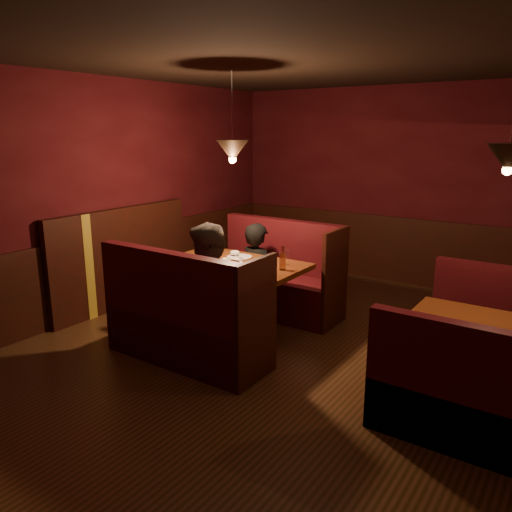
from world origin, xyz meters
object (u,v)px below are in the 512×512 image
Objects in this scene: main_bench_far at (278,283)px; diner_b at (209,273)px; second_bench_near at (467,407)px; second_table at (486,344)px; diner_a at (257,256)px; second_bench_far at (502,338)px; main_bench_near at (183,327)px; main_table at (235,279)px.

diner_b is at bearing -87.38° from main_bench_far.
second_table is at bearing 92.20° from second_bench_near.
main_bench_far is at bearing 161.24° from second_table.
second_bench_far is at bearing -162.10° from diner_a.
second_bench_far is (0.03, 0.75, -0.21)m from second_table.
diner_b is at bearing 115.19° from diner_a.
main_bench_near is 1.12× the size of diner_a.
main_bench_far is 2.75m from second_table.
second_bench_near reaches higher than second_table.
main_bench_far is at bearing 177.10° from second_bench_far.
second_table is at bearing 18.79° from main_bench_near.
main_bench_far is 1.23× the size of second_bench_far.
diner_b reaches higher than main_table.
second_bench_far is at bearing 31.87° from main_bench_near.
main_bench_near is 1.00× the size of diner_b.
diner_a reaches higher than main_bench_near.
main_bench_far and main_bench_near have the same top height.
diner_b reaches higher than second_table.
main_table is at bearing 116.27° from diner_a.
diner_b is (0.07, 0.34, 0.48)m from main_bench_near.
main_bench_far is at bearing 111.13° from diner_b.
diner_b is at bearing -153.13° from second_bench_far.
main_table is 1.24× the size of second_table.
second_table is 0.90× the size of second_bench_far.
main_bench_near is (0.00, -1.77, 0.00)m from main_bench_far.
diner_a reaches higher than main_bench_far.
second_bench_far is 2.93m from diner_b.
second_bench_far is 0.81× the size of diner_b.
diner_a is (-0.14, 1.51, 0.39)m from main_bench_near.
diner_a is at bearing 153.66° from second_bench_near.
main_table is 2.77m from second_bench_near.
main_bench_near reaches higher than main_table.
second_bench_near is 0.81× the size of diner_b.
main_bench_near is at bearing -82.54° from diner_b.
second_bench_near is (2.63, -1.63, -0.06)m from main_bench_far.
main_table is 0.92m from main_bench_far.
main_bench_far is (0.02, 0.88, -0.27)m from main_table.
diner_b reaches higher than second_bench_near.
diner_a is (-2.77, 1.37, 0.45)m from second_bench_near.
second_table is at bearing -18.76° from main_bench_far.
second_bench_near is 2.63m from diner_b.
diner_a reaches higher than second_bench_far.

